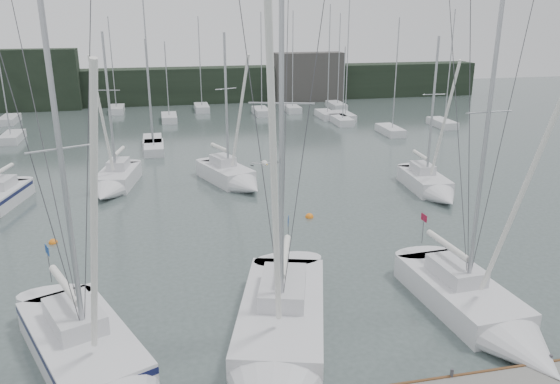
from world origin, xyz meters
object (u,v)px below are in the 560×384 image
(sailboat_mid_b, at_px, (113,183))
(sailboat_mid_e, at_px, (432,187))
(sailboat_mid_c, at_px, (235,178))
(buoy_c, at_px, (53,243))
(sailboat_near_right, at_px, (488,317))
(sailboat_near_center, at_px, (278,352))
(buoy_b, at_px, (309,217))
(sailboat_near_left, at_px, (99,372))

(sailboat_mid_b, height_order, sailboat_mid_e, sailboat_mid_b)
(sailboat_mid_c, xyz_separation_m, buoy_c, (-11.76, -8.58, -0.60))
(sailboat_near_right, relative_size, sailboat_mid_b, 1.24)
(sailboat_near_center, relative_size, sailboat_mid_b, 1.35)
(sailboat_mid_c, distance_m, buoy_b, 8.66)
(sailboat_near_right, height_order, sailboat_mid_c, sailboat_near_right)
(sailboat_mid_b, bearing_deg, buoy_c, -95.21)
(sailboat_near_center, xyz_separation_m, sailboat_mid_b, (-7.54, 23.33, -0.02))
(sailboat_near_center, height_order, buoy_b, sailboat_near_center)
(sailboat_near_left, relative_size, sailboat_near_center, 0.87)
(sailboat_near_right, bearing_deg, buoy_b, 101.30)
(sailboat_near_right, distance_m, sailboat_mid_c, 23.32)
(sailboat_mid_b, xyz_separation_m, buoy_b, (12.83, -8.49, -0.57))
(sailboat_mid_e, distance_m, buoy_b, 10.31)
(sailboat_near_center, distance_m, sailboat_mid_c, 22.63)
(sailboat_near_center, relative_size, buoy_c, 33.05)
(sailboat_near_left, xyz_separation_m, sailboat_near_center, (6.42, -0.15, -0.04))
(sailboat_mid_b, bearing_deg, sailboat_near_center, -60.88)
(sailboat_near_right, relative_size, buoy_c, 30.53)
(sailboat_near_right, relative_size, sailboat_mid_e, 1.28)
(sailboat_mid_b, height_order, buoy_c, sailboat_mid_b)
(sailboat_near_left, bearing_deg, sailboat_near_center, -25.01)
(buoy_b, bearing_deg, sailboat_near_right, -74.90)
(sailboat_near_right, bearing_deg, sailboat_near_left, 177.73)
(sailboat_near_center, height_order, sailboat_near_right, sailboat_near_center)
(sailboat_near_left, height_order, sailboat_mid_c, sailboat_near_left)
(sailboat_near_right, height_order, sailboat_mid_b, sailboat_near_right)
(sailboat_near_center, distance_m, buoy_c, 17.39)
(sailboat_near_center, height_order, sailboat_mid_c, sailboat_near_center)
(sailboat_near_center, relative_size, buoy_b, 30.16)
(sailboat_near_left, bearing_deg, sailboat_near_right, -22.13)
(buoy_b, xyz_separation_m, buoy_c, (-15.57, -0.83, 0.00))
(sailboat_near_right, height_order, buoy_c, sailboat_near_right)
(sailboat_near_center, xyz_separation_m, sailboat_near_right, (9.14, 0.57, -0.03))
(sailboat_near_left, xyz_separation_m, buoy_c, (-3.87, 13.86, -0.63))
(sailboat_mid_e, bearing_deg, sailboat_near_right, -106.20)
(sailboat_mid_e, xyz_separation_m, buoy_b, (-9.95, -2.63, -0.55))
(sailboat_mid_b, bearing_deg, sailboat_near_left, -76.01)
(buoy_c, bearing_deg, sailboat_mid_c, 36.11)
(sailboat_near_right, xyz_separation_m, buoy_b, (-3.85, 14.27, -0.56))
(sailboat_mid_b, xyz_separation_m, sailboat_mid_e, (22.78, -5.87, -0.02))
(sailboat_near_center, bearing_deg, sailboat_mid_c, 102.63)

